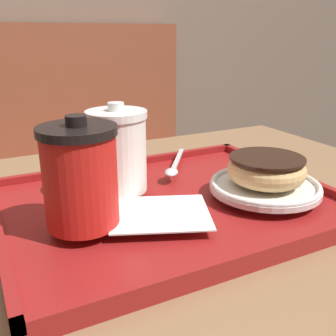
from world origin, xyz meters
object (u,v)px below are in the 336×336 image
coffee_cup_rear (118,151)px  donut_chocolate_glazed (266,169)px  spoon (173,168)px  coffee_cup_front (80,176)px

coffee_cup_rear → donut_chocolate_glazed: coffee_cup_rear is taller
coffee_cup_rear → donut_chocolate_glazed: (0.19, -0.10, -0.03)m
donut_chocolate_glazed → spoon: 0.16m
spoon → donut_chocolate_glazed: bearing=65.4°
coffee_cup_front → donut_chocolate_glazed: size_ratio=1.18×
spoon → coffee_cup_rear: bearing=-35.0°
coffee_cup_front → donut_chocolate_glazed: (0.27, -0.02, -0.03)m
donut_chocolate_glazed → spoon: donut_chocolate_glazed is taller
coffee_cup_front → donut_chocolate_glazed: bearing=-3.6°
coffee_cup_rear → spoon: bearing=19.2°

